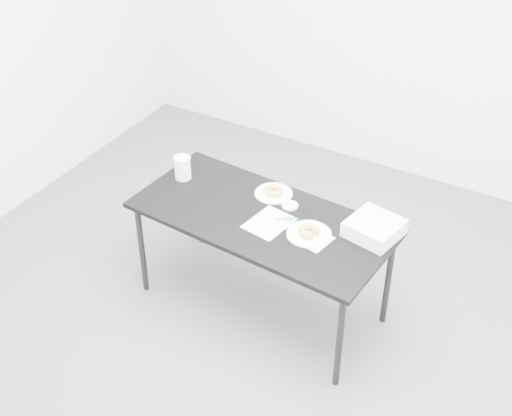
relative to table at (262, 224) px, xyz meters
The scene contains 13 objects.
floor 0.64m from the table, 117.88° to the right, with size 4.00×4.00×0.00m, color #4F4F54.
table is the anchor object (origin of this frame).
scorecard 0.09m from the table, 27.50° to the right, with size 0.21×0.26×0.00m, color white.
logo_patch 0.17m from the table, 18.05° to the left, with size 0.04×0.04×0.00m, color green.
pen 0.15m from the table, 17.37° to the left, with size 0.01×0.01×0.12m, color #0D9074.
napkin 0.35m from the table, ahead, with size 0.17×0.17×0.00m, color white.
plate_near 0.31m from the table, ahead, with size 0.25×0.25×0.01m, color white.
donut_near 0.32m from the table, ahead, with size 0.12×0.12×0.04m, color gold.
plate_far 0.24m from the table, 102.18° to the left, with size 0.22×0.22×0.01m, color white.
donut_far 0.24m from the table, 102.18° to the left, with size 0.10×0.10×0.03m, color gold.
coffee_cup 0.63m from the table, behind, with size 0.10×0.10×0.15m, color white.
cup_lid 0.20m from the table, 59.94° to the left, with size 0.09×0.09×0.01m, color white.
bakery_box 0.64m from the table, 14.47° to the left, with size 0.26×0.26×0.09m, color silver.
Camera 1 is at (1.64, -2.68, 3.05)m, focal length 50.00 mm.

